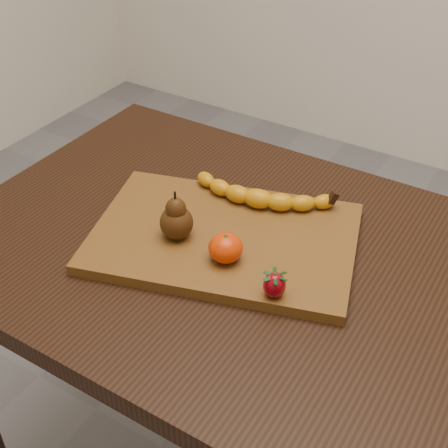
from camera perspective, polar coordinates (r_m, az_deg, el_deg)
The scene contains 6 objects.
table at distance 1.14m, azimuth 1.01°, elevation -5.96°, with size 1.00×0.70×0.76m.
cutting_board at distance 1.08m, azimuth 0.00°, elevation -1.27°, with size 0.45×0.30×0.02m, color brown.
banana at distance 1.13m, azimuth 3.14°, elevation 2.33°, with size 0.23×0.06×0.04m, color orange, non-canonical shape.
pear at distance 1.05m, azimuth -4.40°, elevation 0.84°, with size 0.06×0.06×0.09m, color #40220A, non-canonical shape.
mandarin at distance 1.01m, azimuth 0.15°, elevation -2.20°, with size 0.06×0.06×0.05m, color #DE3402.
strawberry at distance 0.95m, azimuth 4.64°, elevation -5.51°, with size 0.03×0.03×0.04m, color #97040F, non-canonical shape.
Camera 1 is at (0.42, -0.72, 1.44)m, focal length 50.00 mm.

